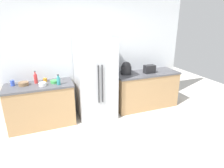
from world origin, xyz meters
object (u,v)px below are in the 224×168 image
object	(u,v)px
bowl_c	(43,84)
bowl_b	(54,82)
cup_b	(45,80)
toaster	(149,69)
bottle_b	(58,81)
refrigerator	(96,79)
cup_a	(12,83)
rice_cooker	(126,68)
bottle_a	(36,79)
bowl_a	(23,84)

from	to	relation	value
bowl_c	bowl_b	bearing A→B (deg)	23.17
cup_b	bowl_c	distance (m)	0.28
toaster	bottle_b	bearing A→B (deg)	-177.47
refrigerator	cup_a	xyz separation A→B (m)	(-1.67, 0.17, 0.07)
cup_b	bottle_b	bearing A→B (deg)	-51.75
toaster	bowl_c	world-z (taller)	toaster
rice_cooker	cup_a	world-z (taller)	rice_cooker
refrigerator	toaster	size ratio (longest dim) A/B	6.65
bottle_a	rice_cooker	bearing A→B (deg)	-1.68
bowl_b	bowl_c	bearing A→B (deg)	-156.83
bottle_a	bottle_b	size ratio (longest dim) A/B	1.22
bowl_c	rice_cooker	bearing A→B (deg)	4.78
toaster	bowl_a	distance (m)	2.84
refrigerator	bowl_a	xyz separation A→B (m)	(-1.47, 0.10, 0.05)
bottle_a	bowl_a	bearing A→B (deg)	-166.94
cup_b	bowl_b	bearing A→B (deg)	-44.02
toaster	refrigerator	bearing A→B (deg)	179.88
bowl_c	bottle_a	bearing A→B (deg)	118.21
toaster	bottle_b	world-z (taller)	bottle_b
rice_cooker	bowl_a	distance (m)	2.26
refrigerator	cup_b	size ratio (longest dim) A/B	22.22
bottle_a	bowl_b	bearing A→B (deg)	-18.12
refrigerator	bowl_a	bearing A→B (deg)	175.92
toaster	bowl_b	world-z (taller)	toaster
toaster	cup_a	size ratio (longest dim) A/B	2.46
refrigerator	bottle_b	bearing A→B (deg)	-172.98
bottle_b	bowl_b	world-z (taller)	bottle_b
toaster	cup_b	distance (m)	2.44
bottle_a	bowl_c	size ratio (longest dim) A/B	1.80
bottle_b	bowl_c	world-z (taller)	bottle_b
refrigerator	cup_a	world-z (taller)	refrigerator
refrigerator	toaster	xyz separation A→B (m)	(1.37, -0.00, 0.11)
bottle_b	bowl_c	size ratio (longest dim) A/B	1.47
toaster	bowl_b	bearing A→B (deg)	178.83
bowl_c	cup_b	bearing A→B (deg)	77.13
bowl_a	bowl_c	bearing A→B (deg)	-24.79
bottle_b	cup_b	size ratio (longest dim) A/B	2.63
bowl_c	toaster	bearing A→B (deg)	1.29
cup_b	toaster	bearing A→B (deg)	-5.10
bottle_a	refrigerator	bearing A→B (deg)	-7.39
toaster	cup_b	xyz separation A→B (m)	(-2.42, 0.22, -0.06)
refrigerator	rice_cooker	distance (m)	0.81
rice_cooker	bowl_b	world-z (taller)	rice_cooker
bottle_b	bowl_b	distance (m)	0.17
rice_cooker	bowl_c	distance (m)	1.92
bottle_a	bowl_a	world-z (taller)	bottle_a
bottle_a	cup_b	world-z (taller)	bottle_a
bowl_c	refrigerator	bearing A→B (deg)	3.04
refrigerator	bottle_a	size ratio (longest dim) A/B	6.92
cup_a	cup_b	xyz separation A→B (m)	(0.62, 0.05, -0.02)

